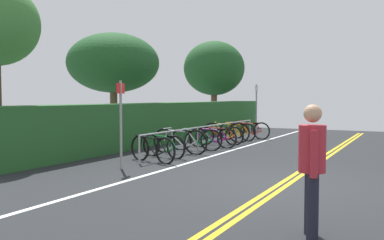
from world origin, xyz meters
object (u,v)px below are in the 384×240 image
Objects in this scene: bicycle_5 at (220,136)px; bicycle_1 at (163,146)px; bicycle_7 at (237,132)px; sign_post_far at (256,105)px; bicycle_6 at (226,132)px; bicycle_4 at (213,138)px; bicycle_2 at (180,141)px; bicycle_3 at (196,140)px; pedestrian at (312,162)px; bike_rack at (209,130)px; tree_mid at (113,63)px; sign_post_near at (121,116)px; bicycle_8 at (249,130)px; bicycle_0 at (152,149)px; tree_far_right at (214,69)px.

bicycle_1 is at bearing 178.24° from bicycle_5.
sign_post_far is (1.65, -0.20, 1.00)m from bicycle_7.
bicycle_6 reaches higher than bicycle_1.
bicycle_2 is at bearing 172.98° from bicycle_4.
bicycle_3 is 8.49m from pedestrian.
bicycle_1 is 0.96× the size of bicycle_5.
tree_mid is at bearing 84.65° from bike_rack.
tree_mid is (2.17, 4.17, 2.63)m from bicycle_2.
tree_mid is (-0.52, 4.27, 2.67)m from bicycle_5.
sign_post_far is (4.35, -0.16, 0.77)m from bike_rack.
bicycle_4 is (0.95, -0.13, -0.01)m from bicycle_3.
sign_post_near is 9.17m from sign_post_far.
bicycle_1 is 5.39m from bicycle_7.
bicycle_2 is 1.12× the size of bicycle_3.
bicycle_8 is (0.81, -0.19, 0.00)m from bicycle_7.
bicycle_4 is at bearing 179.44° from sign_post_far.
bicycle_8 reaches higher than bicycle_0.
bike_rack is 0.91m from bicycle_3.
bicycle_1 is (-2.69, 0.12, -0.25)m from bike_rack.
bicycle_4 is at bearing -0.97° from sign_post_near.
bicycle_0 is (-3.56, -0.08, -0.23)m from bike_rack.
sign_post_near reaches higher than bicycle_0.
bicycle_1 is at bearing 175.15° from bicycle_4.
bicycle_6 is 1.01× the size of bicycle_7.
bike_rack reaches higher than bicycle_0.
sign_post_near is at bearing -179.41° from bicycle_7.
bike_rack is at bearing -179.09° from bicycle_7.
bicycle_8 reaches higher than bicycle_3.
sign_post_near is at bearing 60.16° from pedestrian.
bicycle_5 is 1.04× the size of pedestrian.
bicycle_6 is (5.28, 0.19, 0.03)m from bicycle_0.
pedestrian is at bearing -147.62° from bicycle_4.
bicycle_5 is 9.00m from tree_far_right.
tree_mid is at bearing 62.53° from bicycle_2.
bike_rack is 4.95× the size of bicycle_0.
sign_post_near is (-1.26, 0.05, 0.92)m from bicycle_0.
bicycle_3 is 0.95× the size of bicycle_4.
bike_rack is at bearing 177.54° from bicycle_8.
pedestrian is (-8.61, -5.04, 0.59)m from bicycle_5.
pedestrian reaches higher than bicycle_3.
bicycle_1 is 0.72× the size of sign_post_far.
bicycle_2 is at bearing 177.49° from sign_post_far.
bicycle_2 is at bearing -117.47° from tree_mid.
bicycle_3 is 1.80m from bicycle_5.
tree_far_right reaches higher than bicycle_4.
tree_far_right is (13.37, 3.79, 2.01)m from sign_post_near.
bicycle_4 is at bearing -7.93° from bicycle_3.
bicycle_7 is (0.97, -0.06, -0.03)m from bicycle_6.
bike_rack is 3.56m from bicycle_0.
bike_rack is at bearing -95.35° from tree_mid.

